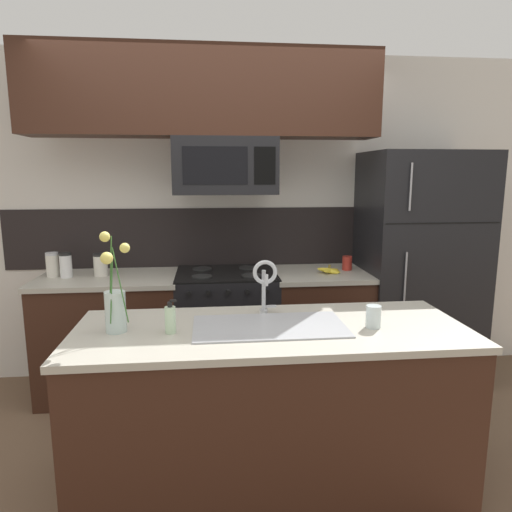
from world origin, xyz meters
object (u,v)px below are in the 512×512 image
coffee_tin (347,263)px  dish_soap_bottle (170,319)px  storage_jar_tall (53,265)px  drinking_glass (373,317)px  stove_range (227,330)px  refrigerator (417,268)px  sink_faucet (265,279)px  storage_jar_medium (66,265)px  microwave (225,166)px  storage_jar_short (101,265)px  flower_vase (115,306)px  banana_bunch (329,270)px

coffee_tin → dish_soap_bottle: dish_soap_bottle is taller
storage_jar_tall → drinking_glass: storage_jar_tall is taller
stove_range → coffee_tin: 1.09m
refrigerator → coffee_tin: (-0.57, 0.03, 0.05)m
sink_faucet → dish_soap_bottle: sink_faucet is taller
storage_jar_medium → dish_soap_bottle: size_ratio=1.12×
microwave → storage_jar_short: 1.19m
refrigerator → coffee_tin: refrigerator is taller
refrigerator → storage_jar_short: size_ratio=10.79×
flower_vase → storage_jar_short: bearing=105.5°
storage_jar_tall → storage_jar_medium: storage_jar_medium is taller
storage_jar_tall → drinking_glass: size_ratio=1.63×
microwave → drinking_glass: size_ratio=6.66×
microwave → flower_vase: size_ratio=1.51×
storage_jar_short → refrigerator: bearing=-0.3°
storage_jar_medium → storage_jar_short: storage_jar_medium is taller
sink_faucet → dish_soap_bottle: (-0.49, -0.23, -0.13)m
storage_jar_tall → microwave: bearing=-2.7°
storage_jar_tall → dish_soap_bottle: 1.64m
storage_jar_tall → storage_jar_short: (0.35, -0.01, -0.01)m
storage_jar_tall → storage_jar_short: bearing=-1.2°
refrigerator → storage_jar_medium: (-2.71, -0.02, 0.09)m
microwave → flower_vase: 1.52m
storage_jar_short → flower_vase: flower_vase is taller
stove_range → drinking_glass: 1.56m
refrigerator → drinking_glass: (-0.86, -1.33, 0.05)m
storage_jar_medium → storage_jar_short: 0.24m
refrigerator → storage_jar_medium: size_ratio=9.91×
stove_range → sink_faucet: size_ratio=3.04×
storage_jar_medium → storage_jar_short: bearing=6.5°
coffee_tin → sink_faucet: size_ratio=0.36×
storage_jar_tall → flower_vase: flower_vase is taller
refrigerator → stove_range: bearing=-179.3°
flower_vase → stove_range: bearing=65.0°
stove_range → flower_vase: (-0.58, -1.25, 0.58)m
microwave → drinking_glass: bearing=-62.2°
storage_jar_medium → flower_vase: 1.39m
coffee_tin → flower_vase: bearing=-140.0°
microwave → flower_vase: bearing=-115.4°
microwave → refrigerator: (1.54, 0.04, -0.80)m
microwave → storage_jar_tall: microwave is taller
stove_range → banana_bunch: bearing=-4.4°
banana_bunch → dish_soap_bottle: dish_soap_bottle is taller
drinking_glass → flower_vase: flower_vase is taller
banana_bunch → storage_jar_medium: bearing=178.1°
banana_bunch → dish_soap_bottle: (-1.11, -1.22, 0.05)m
storage_jar_tall → stove_range: bearing=-1.8°
microwave → dish_soap_bottle: (-0.32, -1.26, -0.74)m
microwave → sink_faucet: microwave is taller
stove_range → storage_jar_medium: size_ratio=5.03×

